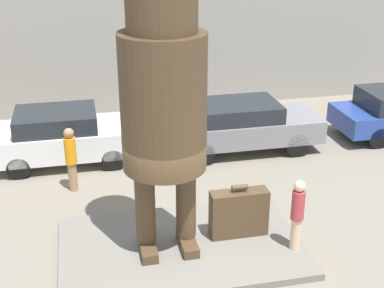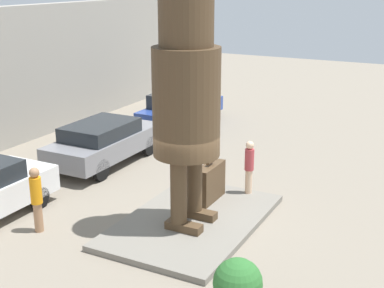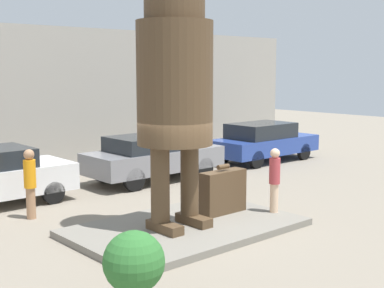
# 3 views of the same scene
# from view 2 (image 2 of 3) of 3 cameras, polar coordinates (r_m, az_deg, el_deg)

# --- Properties ---
(ground_plane) EXTENTS (60.00, 60.00, 0.00)m
(ground_plane) POSITION_cam_2_polar(r_m,az_deg,el_deg) (14.14, 0.07, -8.49)
(ground_plane) COLOR gray
(pedestal) EXTENTS (5.05, 3.21, 0.16)m
(pedestal) POSITION_cam_2_polar(r_m,az_deg,el_deg) (14.10, 0.07, -8.20)
(pedestal) COLOR slate
(pedestal) RESTS_ON ground_plane
(statue_figure) EXTENTS (1.64, 1.64, 6.06)m
(statue_figure) POSITION_cam_2_polar(r_m,az_deg,el_deg) (12.69, -0.60, 6.16)
(statue_figure) COLOR #4C3823
(statue_figure) RESTS_ON pedestal
(giant_suitcase) EXTENTS (1.24, 0.38, 1.20)m
(giant_suitcase) POSITION_cam_2_polar(r_m,az_deg,el_deg) (14.97, 1.93, -4.12)
(giant_suitcase) COLOR #4C3823
(giant_suitcase) RESTS_ON pedestal
(tourist) EXTENTS (0.27, 0.27, 1.57)m
(tourist) POSITION_cam_2_polar(r_m,az_deg,el_deg) (15.42, 6.12, -2.22)
(tourist) COLOR beige
(tourist) RESTS_ON pedestal
(parked_car_grey) EXTENTS (4.58, 1.88, 1.50)m
(parked_car_grey) POSITION_cam_2_polar(r_m,az_deg,el_deg) (18.48, -9.35, 0.33)
(parked_car_grey) COLOR gray
(parked_car_grey) RESTS_ON ground_plane
(parked_car_blue) EXTENTS (4.60, 1.86, 1.53)m
(parked_car_blue) POSITION_cam_2_polar(r_m,az_deg,el_deg) (22.95, -1.23, 3.91)
(parked_car_blue) COLOR #284293
(parked_car_blue) RESTS_ON ground_plane
(planter_pot) EXTENTS (0.92, 0.92, 1.29)m
(planter_pot) POSITION_cam_2_polar(r_m,az_deg,el_deg) (10.17, 4.89, -14.92)
(planter_pot) COLOR #70665B
(planter_pot) RESTS_ON ground_plane
(worker_hivis) EXTENTS (0.29, 0.29, 1.71)m
(worker_hivis) POSITION_cam_2_polar(r_m,az_deg,el_deg) (13.91, -16.26, -5.43)
(worker_hivis) COLOR #A87A56
(worker_hivis) RESTS_ON ground_plane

